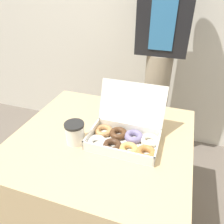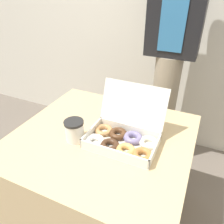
# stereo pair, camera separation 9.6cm
# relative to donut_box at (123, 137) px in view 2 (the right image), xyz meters

# --- Properties ---
(ground_plane) EXTENTS (14.00, 14.00, 0.00)m
(ground_plane) POSITION_rel_donut_box_xyz_m (-0.12, 0.01, -0.74)
(ground_plane) COLOR #665B51
(table) EXTENTS (0.92, 0.85, 0.70)m
(table) POSITION_rel_donut_box_xyz_m (-0.12, 0.01, -0.39)
(table) COLOR tan
(table) RESTS_ON ground_plane
(donut_box) EXTENTS (0.38, 0.31, 0.26)m
(donut_box) POSITION_rel_donut_box_xyz_m (0.00, 0.00, 0.00)
(donut_box) COLOR white
(donut_box) RESTS_ON table
(coffee_cup) EXTENTS (0.10, 0.10, 0.11)m
(coffee_cup) POSITION_rel_donut_box_xyz_m (-0.23, -0.08, 0.02)
(coffee_cup) COLOR silver
(coffee_cup) RESTS_ON table
(person_customer) EXTENTS (0.35, 0.23, 1.81)m
(person_customer) POSITION_rel_donut_box_xyz_m (0.06, 0.72, 0.31)
(person_customer) COLOR gray
(person_customer) RESTS_ON ground_plane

